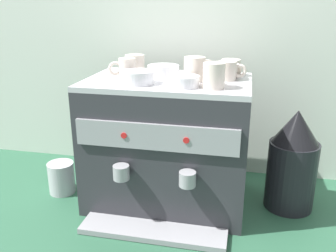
# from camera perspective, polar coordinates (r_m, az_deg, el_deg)

# --- Properties ---
(ground_plane) EXTENTS (4.00, 4.00, 0.00)m
(ground_plane) POSITION_cam_1_polar(r_m,az_deg,el_deg) (1.51, -0.00, -11.23)
(ground_plane) COLOR #28563D
(tiled_backsplash_wall) EXTENTS (2.80, 0.03, 0.90)m
(tiled_backsplash_wall) POSITION_cam_1_polar(r_m,az_deg,el_deg) (1.66, 2.43, 8.18)
(tiled_backsplash_wall) COLOR silver
(tiled_backsplash_wall) RESTS_ON ground_plane
(espresso_machine) EXTENTS (0.60, 0.50, 0.49)m
(espresso_machine) POSITION_cam_1_polar(r_m,az_deg,el_deg) (1.40, -0.04, -2.67)
(espresso_machine) COLOR #2D2D33
(espresso_machine) RESTS_ON ground_plane
(ceramic_cup_0) EXTENTS (0.08, 0.11, 0.07)m
(ceramic_cup_0) POSITION_cam_1_polar(r_m,az_deg,el_deg) (1.46, -5.14, 9.69)
(ceramic_cup_0) COLOR beige
(ceramic_cup_0) RESTS_ON espresso_machine
(ceramic_cup_1) EXTENTS (0.11, 0.09, 0.08)m
(ceramic_cup_1) POSITION_cam_1_polar(r_m,az_deg,el_deg) (1.31, 4.36, 8.92)
(ceramic_cup_1) COLOR beige
(ceramic_cup_1) RESTS_ON espresso_machine
(ceramic_cup_2) EXTENTS (0.10, 0.06, 0.07)m
(ceramic_cup_2) POSITION_cam_1_polar(r_m,az_deg,el_deg) (1.35, -6.58, 8.98)
(ceramic_cup_2) COLOR beige
(ceramic_cup_2) RESTS_ON espresso_machine
(ceramic_cup_3) EXTENTS (0.11, 0.07, 0.07)m
(ceramic_cup_3) POSITION_cam_1_polar(r_m,az_deg,el_deg) (1.33, 9.38, 8.54)
(ceramic_cup_3) COLOR beige
(ceramic_cup_3) RESTS_ON espresso_machine
(ceramic_cup_4) EXTENTS (0.07, 0.12, 0.08)m
(ceramic_cup_4) POSITION_cam_1_polar(r_m,az_deg,el_deg) (1.20, 7.17, 7.89)
(ceramic_cup_4) COLOR beige
(ceramic_cup_4) RESTS_ON espresso_machine
(ceramic_cup_5) EXTENTS (0.08, 0.10, 0.06)m
(ceramic_cup_5) POSITION_cam_1_polar(r_m,az_deg,el_deg) (1.41, 9.87, 8.97)
(ceramic_cup_5) COLOR beige
(ceramic_cup_5) RESTS_ON espresso_machine
(ceramic_bowl_0) EXTENTS (0.11, 0.11, 0.04)m
(ceramic_bowl_0) POSITION_cam_1_polar(r_m,az_deg,el_deg) (1.41, 4.74, 8.72)
(ceramic_bowl_0) COLOR white
(ceramic_bowl_0) RESTS_ON espresso_machine
(ceramic_bowl_1) EXTENTS (0.12, 0.12, 0.04)m
(ceramic_bowl_1) POSITION_cam_1_polar(r_m,az_deg,el_deg) (1.39, -0.74, 8.64)
(ceramic_bowl_1) COLOR white
(ceramic_bowl_1) RESTS_ON espresso_machine
(ceramic_bowl_2) EXTENTS (0.12, 0.12, 0.04)m
(ceramic_bowl_2) POSITION_cam_1_polar(r_m,az_deg,el_deg) (1.26, -4.87, 7.57)
(ceramic_bowl_2) COLOR white
(ceramic_bowl_2) RESTS_ON espresso_machine
(ceramic_bowl_3) EXTENTS (0.10, 0.10, 0.04)m
(ceramic_bowl_3) POSITION_cam_1_polar(r_m,az_deg,el_deg) (1.22, 2.51, 6.99)
(ceramic_bowl_3) COLOR white
(ceramic_bowl_3) RESTS_ON espresso_machine
(coffee_grinder) EXTENTS (0.18, 0.18, 0.39)m
(coffee_grinder) POSITION_cam_1_polar(r_m,az_deg,el_deg) (1.45, 18.94, -5.32)
(coffee_grinder) COLOR black
(coffee_grinder) RESTS_ON ground_plane
(milk_pitcher) EXTENTS (0.11, 0.11, 0.13)m
(milk_pitcher) POSITION_cam_1_polar(r_m,az_deg,el_deg) (1.59, -16.35, -7.77)
(milk_pitcher) COLOR #B7B7BC
(milk_pitcher) RESTS_ON ground_plane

